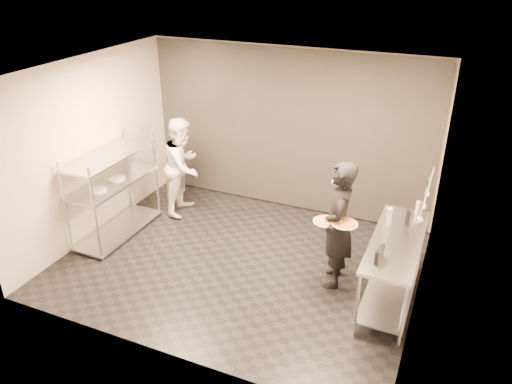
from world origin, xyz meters
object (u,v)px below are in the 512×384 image
at_px(pos_monitor, 380,254).
at_px(bottle_clear, 418,207).
at_px(pass_rack, 114,190).
at_px(pizza_plate_near, 325,221).
at_px(pizza_plate_far, 345,223).
at_px(salad_plate, 341,181).
at_px(waiter, 338,225).
at_px(chef, 183,166).
at_px(bottle_green, 389,217).
at_px(prep_counter, 394,259).
at_px(bottle_dark, 408,218).

relative_size(pos_monitor, bottle_clear, 1.21).
relative_size(pass_rack, pizza_plate_near, 5.05).
xyz_separation_m(pizza_plate_far, salad_plate, (-0.20, 0.52, 0.32)).
bearing_deg(bottle_clear, pizza_plate_near, -139.66).
bearing_deg(waiter, chef, -121.57).
xyz_separation_m(chef, bottle_clear, (3.87, -0.30, 0.17)).
xyz_separation_m(pizza_plate_near, salad_plate, (0.05, 0.51, 0.35)).
relative_size(waiter, bottle_clear, 9.66).
relative_size(chef, bottle_clear, 9.17).
relative_size(pizza_plate_near, bottle_green, 1.27).
bearing_deg(pos_monitor, prep_counter, 85.07).
distance_m(waiter, bottle_dark, 0.90).
height_order(chef, pizza_plate_near, chef).
xyz_separation_m(prep_counter, pizza_plate_near, (-0.90, -0.08, 0.40)).
relative_size(pass_rack, salad_plate, 6.36).
height_order(pizza_plate_near, bottle_green, bottle_green).
distance_m(pass_rack, chef, 1.26).
bearing_deg(chef, salad_plate, -108.37).
bearing_deg(pos_monitor, chef, 163.08).
bearing_deg(bottle_green, pizza_plate_near, -151.40).
distance_m(waiter, chef, 3.12).
height_order(chef, bottle_dark, chef).
xyz_separation_m(pizza_plate_near, pizza_plate_far, (0.25, -0.01, 0.03)).
bearing_deg(prep_counter, pos_monitor, -102.47).
bearing_deg(bottle_green, bottle_clear, 57.80).
bearing_deg(prep_counter, pizza_plate_near, -174.89).
bearing_deg(waiter, bottle_dark, 96.93).
xyz_separation_m(pass_rack, bottle_green, (4.16, 0.32, 0.28)).
xyz_separation_m(prep_counter, salad_plate, (-0.85, 0.43, 0.76)).
height_order(waiter, pizza_plate_near, waiter).
relative_size(waiter, chef, 1.05).
height_order(pass_rack, bottle_green, pass_rack).
xyz_separation_m(pass_rack, pos_monitor, (4.21, -0.54, 0.23)).
xyz_separation_m(prep_counter, chef, (-3.73, 1.10, 0.22)).
xyz_separation_m(pass_rack, pizza_plate_far, (3.68, -0.09, 0.29)).
relative_size(prep_counter, bottle_clear, 9.76).
xyz_separation_m(salad_plate, pos_monitor, (0.73, -0.97, -0.38)).
relative_size(pizza_plate_near, salad_plate, 1.26).
relative_size(prep_counter, pizza_plate_far, 5.36).
relative_size(pass_rack, bottle_green, 6.43).
bearing_deg(prep_counter, salad_plate, 153.25).
distance_m(bottle_green, bottle_dark, 0.24).
xyz_separation_m(pos_monitor, bottle_clear, (0.26, 1.34, 0.01)).
xyz_separation_m(chef, pizza_plate_far, (3.08, -1.19, 0.21)).
distance_m(prep_counter, bottle_green, 0.55).
height_order(prep_counter, bottle_green, bottle_green).
xyz_separation_m(chef, salad_plate, (2.88, -0.67, 0.54)).
distance_m(pizza_plate_near, pos_monitor, 0.91).
distance_m(chef, pizza_plate_far, 3.31).
xyz_separation_m(waiter, chef, (-2.95, 1.00, -0.05)).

